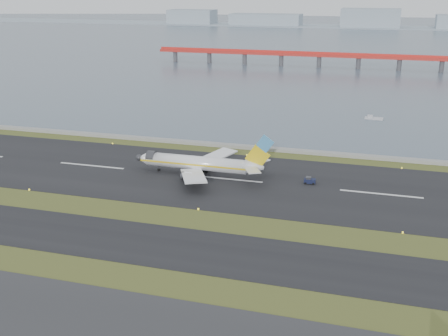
{
  "coord_description": "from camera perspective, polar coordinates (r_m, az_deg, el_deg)",
  "views": [
    {
      "loc": [
        39.72,
        -105.37,
        49.3
      ],
      "look_at": [
        1.85,
        22.0,
        5.8
      ],
      "focal_mm": 45.0,
      "sensor_mm": 36.0,
      "label": 1
    }
  ],
  "objects": [
    {
      "name": "ground",
      "position": [
        122.93,
        -3.77,
        -5.56
      ],
      "size": [
        1000.0,
        1000.0,
        0.0
      ],
      "primitive_type": "plane",
      "color": "#3A4D1B",
      "rests_on": "ground"
    },
    {
      "name": "taxiway_strip",
      "position": [
        112.79,
        -5.89,
        -7.87
      ],
      "size": [
        1000.0,
        18.0,
        0.1
      ],
      "primitive_type": "cube",
      "color": "black",
      "rests_on": "ground"
    },
    {
      "name": "runway_strip",
      "position": [
        149.43,
        0.19,
        -1.12
      ],
      "size": [
        1000.0,
        45.0,
        0.1
      ],
      "primitive_type": "cube",
      "color": "black",
      "rests_on": "ground"
    },
    {
      "name": "seawall",
      "position": [
        176.94,
        2.94,
        2.09
      ],
      "size": [
        1000.0,
        2.5,
        1.0
      ],
      "primitive_type": "cube",
      "color": "#999893",
      "rests_on": "ground"
    },
    {
      "name": "bay_water",
      "position": [
        568.9,
        12.81,
        12.72
      ],
      "size": [
        1400.0,
        800.0,
        1.3
      ],
      "primitive_type": "cube",
      "color": "#485568",
      "rests_on": "ground"
    },
    {
      "name": "red_pier",
      "position": [
        358.39,
        13.54,
        10.9
      ],
      "size": [
        260.0,
        5.0,
        10.2
      ],
      "color": "red",
      "rests_on": "ground"
    },
    {
      "name": "far_shoreline",
      "position": [
        727.12,
        14.93,
        14.13
      ],
      "size": [
        1400.0,
        80.0,
        60.5
      ],
      "color": "#97A7B3",
      "rests_on": "ground"
    },
    {
      "name": "airliner",
      "position": [
        151.21,
        -2.31,
        0.46
      ],
      "size": [
        38.52,
        32.89,
        12.8
      ],
      "color": "white",
      "rests_on": "ground"
    },
    {
      "name": "pushback_tug",
      "position": [
        147.3,
        8.69,
        -1.27
      ],
      "size": [
        3.04,
        1.9,
        1.89
      ],
      "rotation": [
        0.0,
        0.0,
        0.06
      ],
      "color": "#121833",
      "rests_on": "ground"
    },
    {
      "name": "workboat_near",
      "position": [
        223.74,
        14.93,
        4.92
      ],
      "size": [
        6.97,
        2.64,
        1.66
      ],
      "rotation": [
        0.0,
        0.0,
        -0.07
      ],
      "color": "#BABABE",
      "rests_on": "ground"
    }
  ]
}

